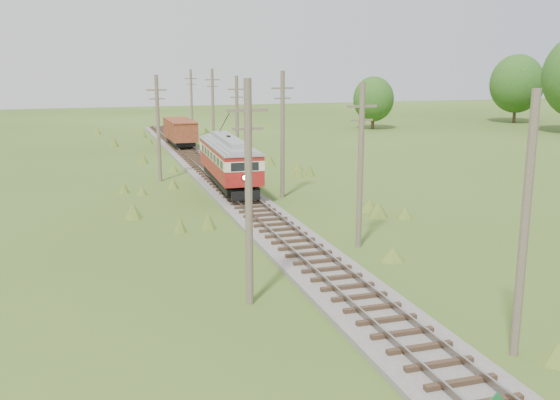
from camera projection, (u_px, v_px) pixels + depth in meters
name	position (u px, v px, depth m)	size (l,w,h in m)	color
railbed_main	(230.00, 189.00, 46.96)	(3.60, 96.00, 0.57)	#605B54
streetcar	(229.00, 158.00, 46.65)	(3.20, 11.92, 5.41)	black
gondola	(180.00, 131.00, 69.82)	(2.79, 8.22, 2.72)	black
gravel_pile	(231.00, 156.00, 60.99)	(3.24, 3.44, 1.18)	gray
utility_pole_r_1	(525.00, 228.00, 19.93)	(0.30, 0.30, 8.80)	brown
utility_pole_r_2	(360.00, 164.00, 32.09)	(1.60, 0.30, 8.60)	brown
utility_pole_r_3	(283.00, 134.00, 44.14)	(1.60, 0.30, 9.00)	brown
utility_pole_r_4	(237.00, 122.00, 56.26)	(1.60, 0.30, 8.40)	brown
utility_pole_r_5	(213.00, 109.00, 68.43)	(1.60, 0.30, 8.90)	brown
utility_pole_r_6	(192.00, 102.00, 80.51)	(1.60, 0.30, 8.70)	brown
utility_pole_l_a	(249.00, 192.00, 24.28)	(1.60, 0.30, 9.00)	brown
utility_pole_l_b	(158.00, 127.00, 50.33)	(1.60, 0.30, 8.60)	brown
tree_right_5	(517.00, 84.00, 99.23)	(8.40, 8.40, 10.82)	#38281C
tree_mid_b	(373.00, 99.00, 90.21)	(5.88, 5.88, 7.57)	#38281C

